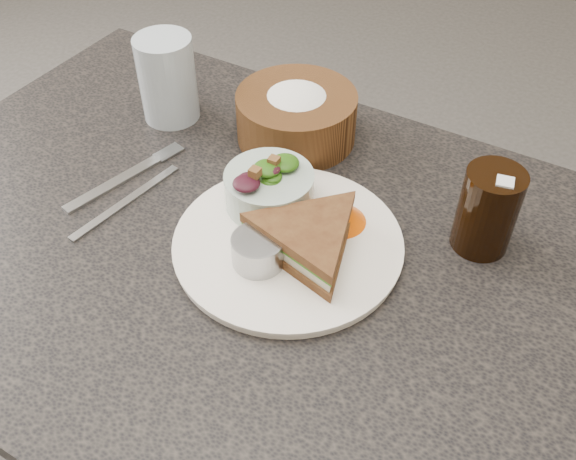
% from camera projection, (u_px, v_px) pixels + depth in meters
% --- Properties ---
extents(dining_table, '(1.00, 0.70, 0.75)m').
position_uv_depth(dining_table, '(250.00, 395.00, 1.07)').
color(dining_table, black).
rests_on(dining_table, floor).
extents(dinner_plate, '(0.28, 0.28, 0.01)m').
position_uv_depth(dinner_plate, '(288.00, 244.00, 0.79)').
color(dinner_plate, white).
rests_on(dinner_plate, dining_table).
extents(sandwich, '(0.20, 0.20, 0.05)m').
position_uv_depth(sandwich, '(309.00, 239.00, 0.76)').
color(sandwich, brown).
rests_on(sandwich, dinner_plate).
extents(salad_bowl, '(0.12, 0.12, 0.07)m').
position_uv_depth(salad_bowl, '(269.00, 184.00, 0.81)').
color(salad_bowl, '#A2B8AD').
rests_on(salad_bowl, dinner_plate).
extents(dressing_ramekin, '(0.07, 0.07, 0.04)m').
position_uv_depth(dressing_ramekin, '(258.00, 250.00, 0.75)').
color(dressing_ramekin, '#989A9C').
rests_on(dressing_ramekin, dinner_plate).
extents(orange_wedge, '(0.10, 0.10, 0.03)m').
position_uv_depth(orange_wedge, '(340.00, 213.00, 0.80)').
color(orange_wedge, '#E55103').
rests_on(orange_wedge, dinner_plate).
extents(fork, '(0.06, 0.17, 0.00)m').
position_uv_depth(fork, '(120.00, 180.00, 0.88)').
color(fork, '#A4A6A8').
rests_on(fork, dining_table).
extents(knife, '(0.04, 0.18, 0.00)m').
position_uv_depth(knife, '(126.00, 202.00, 0.85)').
color(knife, '#A0A1A2').
rests_on(knife, dining_table).
extents(bread_basket, '(0.22, 0.22, 0.10)m').
position_uv_depth(bread_basket, '(296.00, 109.00, 0.93)').
color(bread_basket, brown).
rests_on(bread_basket, dining_table).
extents(cola_glass, '(0.09, 0.09, 0.12)m').
position_uv_depth(cola_glass, '(489.00, 207.00, 0.76)').
color(cola_glass, black).
rests_on(cola_glass, dining_table).
extents(water_glass, '(0.09, 0.09, 0.13)m').
position_uv_depth(water_glass, '(167.00, 79.00, 0.96)').
color(water_glass, '#A9B7C5').
rests_on(water_glass, dining_table).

